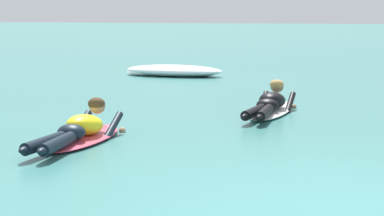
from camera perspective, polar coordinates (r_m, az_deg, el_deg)
ground_plane at (r=16.11m, az=13.67°, el=1.57°), size 120.00×120.00×0.00m
surfer_near at (r=9.24m, az=-8.39°, el=-1.74°), size 0.58×2.45×0.54m
surfer_far at (r=11.62m, az=5.88°, el=0.19°), size 0.63×2.53×0.54m
whitewater_mid_left at (r=18.06m, az=-1.36°, el=2.80°), size 2.47×1.21×0.27m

